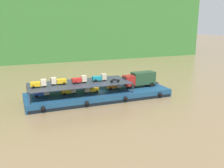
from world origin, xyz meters
TOP-DOWN VIEW (x-y plane):
  - ground_plane at (0.00, 0.00)m, footprint 400.00×400.00m
  - hillside_far_bank at (0.00, 64.88)m, footprint 126.26×36.24m
  - cargo_barge at (-0.00, -0.03)m, footprint 28.02×8.96m
  - covered_lorry at (9.02, 0.08)m, footprint 7.91×2.48m
  - cargo_rack at (-3.80, 0.00)m, footprint 18.82×7.54m
  - mini_truck_lower_stern at (-10.79, 0.52)m, footprint 2.77×1.24m
  - mini_truck_lower_aft at (-5.91, 0.25)m, footprint 2.79×1.28m
  - mini_truck_lower_mid at (-1.71, -0.35)m, footprint 2.77×1.25m
  - mini_truck_lower_fore at (3.41, 0.54)m, footprint 2.77×1.24m
  - mini_truck_upper_stern at (-11.28, -0.43)m, footprint 2.79×1.29m
  - mini_truck_upper_mid at (-7.76, 0.24)m, footprint 2.76×1.23m
  - mini_truck_upper_fore at (-3.83, -0.05)m, footprint 2.76×1.24m
  - mini_truck_upper_bow at (0.21, 0.10)m, footprint 2.79×1.29m
  - motorcycle_upper_port at (2.43, -2.26)m, footprint 1.90×0.55m

SIDE VIEW (x-z plane):
  - ground_plane at x=0.00m, z-range 0.00..0.00m
  - cargo_barge at x=0.00m, z-range 0.00..1.50m
  - mini_truck_lower_stern at x=-10.79m, z-range 1.50..2.88m
  - mini_truck_lower_aft at x=-5.91m, z-range 1.50..2.88m
  - mini_truck_lower_mid at x=-1.71m, z-range 1.50..2.88m
  - mini_truck_lower_fore at x=3.41m, z-range 1.50..2.88m
  - covered_lorry at x=9.02m, z-range 1.64..4.74m
  - cargo_rack at x=-3.80m, z-range 2.44..4.44m
  - motorcycle_upper_port at x=2.43m, z-range 3.50..4.37m
  - mini_truck_upper_stern at x=-11.28m, z-range 3.50..4.88m
  - mini_truck_upper_mid at x=-7.76m, z-range 3.50..4.88m
  - mini_truck_upper_fore at x=-3.83m, z-range 3.50..4.88m
  - mini_truck_upper_bow at x=0.21m, z-range 3.50..4.88m
  - hillside_far_bank at x=0.00m, z-range 2.00..33.61m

